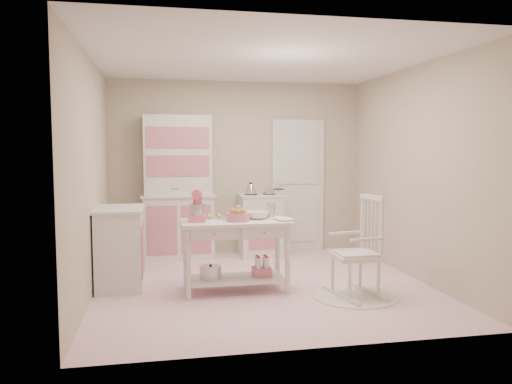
# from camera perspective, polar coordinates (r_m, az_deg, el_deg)

# --- Properties ---
(room_shell) EXTENTS (3.84, 3.84, 2.62)m
(room_shell) POSITION_cam_1_polar(r_m,az_deg,el_deg) (5.73, 0.79, 5.51)
(room_shell) COLOR pink
(room_shell) RESTS_ON ground
(door) EXTENTS (0.82, 0.05, 2.04)m
(door) POSITION_cam_1_polar(r_m,az_deg,el_deg) (7.79, 4.82, 0.74)
(door) COLOR white
(door) RESTS_ON ground
(hutch) EXTENTS (1.06, 0.50, 2.08)m
(hutch) POSITION_cam_1_polar(r_m,az_deg,el_deg) (7.29, -8.89, 0.56)
(hutch) COLOR white
(hutch) RESTS_ON ground
(stove) EXTENTS (0.62, 0.57, 0.92)m
(stove) POSITION_cam_1_polar(r_m,az_deg,el_deg) (7.45, 0.47, -3.78)
(stove) COLOR white
(stove) RESTS_ON ground
(base_cabinet) EXTENTS (0.54, 0.84, 0.92)m
(base_cabinet) POSITION_cam_1_polar(r_m,az_deg,el_deg) (6.00, -15.28, -6.11)
(base_cabinet) COLOR white
(base_cabinet) RESTS_ON ground
(lace_rug) EXTENTS (0.92, 0.92, 0.01)m
(lace_rug) POSITION_cam_1_polar(r_m,az_deg,el_deg) (5.62, 11.22, -11.56)
(lace_rug) COLOR white
(lace_rug) RESTS_ON ground
(rocking_chair) EXTENTS (0.61, 0.80, 1.10)m
(rocking_chair) POSITION_cam_1_polar(r_m,az_deg,el_deg) (5.49, 11.32, -6.10)
(rocking_chair) COLOR white
(rocking_chair) RESTS_ON ground
(work_table) EXTENTS (1.20, 0.60, 0.80)m
(work_table) POSITION_cam_1_polar(r_m,az_deg,el_deg) (5.62, -2.35, -7.30)
(work_table) COLOR white
(work_table) RESTS_ON ground
(stand_mixer) EXTENTS (0.23, 0.30, 0.34)m
(stand_mixer) POSITION_cam_1_polar(r_m,az_deg,el_deg) (5.50, -6.74, -1.58)
(stand_mixer) COLOR #F76880
(stand_mixer) RESTS_ON work_table
(cookie_tray) EXTENTS (0.34, 0.24, 0.02)m
(cookie_tray) POSITION_cam_1_polar(r_m,az_deg,el_deg) (5.70, -4.13, -2.96)
(cookie_tray) COLOR silver
(cookie_tray) RESTS_ON work_table
(bread_basket) EXTENTS (0.25, 0.25, 0.09)m
(bread_basket) POSITION_cam_1_polar(r_m,az_deg,el_deg) (5.50, -2.08, -2.87)
(bread_basket) COLOR #CA7487
(bread_basket) RESTS_ON work_table
(mixing_bowl) EXTENTS (0.27, 0.27, 0.08)m
(mixing_bowl) POSITION_cam_1_polar(r_m,az_deg,el_deg) (5.66, 0.11, -2.66)
(mixing_bowl) COLOR white
(mixing_bowl) RESTS_ON work_table
(metal_pitcher) EXTENTS (0.10, 0.10, 0.17)m
(metal_pitcher) POSITION_cam_1_polar(r_m,az_deg,el_deg) (5.77, 1.72, -2.09)
(metal_pitcher) COLOR silver
(metal_pitcher) RESTS_ON work_table
(recipe_book) EXTENTS (0.25, 0.29, 0.02)m
(recipe_book) POSITION_cam_1_polar(r_m,az_deg,el_deg) (5.52, 2.46, -3.19)
(recipe_book) COLOR white
(recipe_book) RESTS_ON work_table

